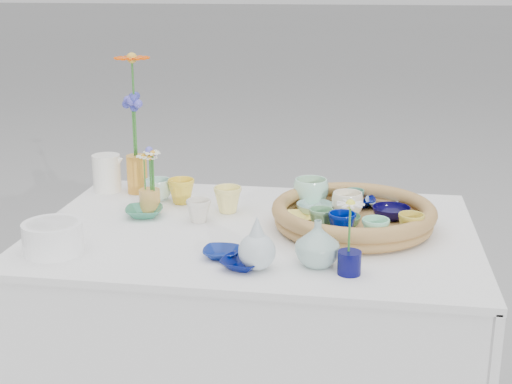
# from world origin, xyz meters

# --- Properties ---
(wicker_tray) EXTENTS (0.47, 0.47, 0.08)m
(wicker_tray) POSITION_xyz_m (0.28, 0.05, 0.80)
(wicker_tray) COLOR brown
(wicker_tray) RESTS_ON display_table
(tray_ceramic_0) EXTENTS (0.15, 0.15, 0.03)m
(tray_ceramic_0) POSITION_xyz_m (0.28, 0.21, 0.80)
(tray_ceramic_0) COLOR #000858
(tray_ceramic_0) RESTS_ON wicker_tray
(tray_ceramic_1) EXTENTS (0.12, 0.12, 0.03)m
(tray_ceramic_1) POSITION_xyz_m (0.39, 0.10, 0.80)
(tray_ceramic_1) COLOR #060332
(tray_ceramic_1) RESTS_ON wicker_tray
(tray_ceramic_2) EXTENTS (0.08, 0.08, 0.07)m
(tray_ceramic_2) POSITION_xyz_m (0.44, -0.05, 0.82)
(tray_ceramic_2) COLOR gold
(tray_ceramic_2) RESTS_ON wicker_tray
(tray_ceramic_3) EXTENTS (0.15, 0.15, 0.04)m
(tray_ceramic_3) POSITION_xyz_m (0.24, -0.00, 0.80)
(tray_ceramic_3) COLOR #487A51
(tray_ceramic_3) RESTS_ON wicker_tray
(tray_ceramic_4) EXTENTS (0.09, 0.09, 0.06)m
(tray_ceramic_4) POSITION_xyz_m (0.19, -0.04, 0.82)
(tray_ceramic_4) COLOR #61996A
(tray_ceramic_4) RESTS_ON wicker_tray
(tray_ceramic_5) EXTENTS (0.13, 0.13, 0.03)m
(tray_ceramic_5) POSITION_xyz_m (0.17, 0.10, 0.80)
(tray_ceramic_5) COLOR #97BEB6
(tray_ceramic_5) RESTS_ON wicker_tray
(tray_ceramic_6) EXTENTS (0.11, 0.11, 0.09)m
(tray_ceramic_6) POSITION_xyz_m (0.14, 0.19, 0.83)
(tray_ceramic_6) COLOR #AFEED1
(tray_ceramic_6) RESTS_ON wicker_tray
(tray_ceramic_7) EXTENTS (0.11, 0.11, 0.07)m
(tray_ceramic_7) POSITION_xyz_m (0.26, 0.10, 0.82)
(tray_ceramic_7) COLOR white
(tray_ceramic_7) RESTS_ON wicker_tray
(tray_ceramic_8) EXTENTS (0.10, 0.10, 0.02)m
(tray_ceramic_8) POSITION_xyz_m (0.36, 0.21, 0.80)
(tray_ceramic_8) COLOR #8EB4F6
(tray_ceramic_8) RESTS_ON wicker_tray
(tray_ceramic_9) EXTENTS (0.09, 0.09, 0.07)m
(tray_ceramic_9) POSITION_xyz_m (0.25, -0.08, 0.82)
(tray_ceramic_9) COLOR #001175
(tray_ceramic_9) RESTS_ON wicker_tray
(tray_ceramic_10) EXTENTS (0.12, 0.12, 0.02)m
(tray_ceramic_10) POSITION_xyz_m (0.12, 0.02, 0.80)
(tray_ceramic_10) COLOR #FFEA61
(tray_ceramic_10) RESTS_ON wicker_tray
(tray_ceramic_11) EXTENTS (0.09, 0.09, 0.07)m
(tray_ceramic_11) POSITION_xyz_m (0.34, -0.11, 0.82)
(tray_ceramic_11) COLOR #87DCB2
(tray_ceramic_11) RESTS_ON wicker_tray
(tray_ceramic_12) EXTENTS (0.07, 0.07, 0.06)m
(tray_ceramic_12) POSITION_xyz_m (0.28, 0.20, 0.81)
(tray_ceramic_12) COLOR #467F67
(tray_ceramic_12) RESTS_ON wicker_tray
(loose_ceramic_0) EXTENTS (0.11, 0.11, 0.08)m
(loose_ceramic_0) POSITION_xyz_m (-0.27, 0.20, 0.81)
(loose_ceramic_0) COLOR yellow
(loose_ceramic_0) RESTS_ON display_table
(loose_ceramic_1) EXTENTS (0.11, 0.11, 0.08)m
(loose_ceramic_1) POSITION_xyz_m (-0.11, 0.14, 0.81)
(loose_ceramic_1) COLOR #FFEF82
(loose_ceramic_1) RESTS_ON display_table
(loose_ceramic_2) EXTENTS (0.14, 0.14, 0.03)m
(loose_ceramic_2) POSITION_xyz_m (-0.35, 0.06, 0.78)
(loose_ceramic_2) COLOR #327C5E
(loose_ceramic_2) RESTS_ON display_table
(loose_ceramic_3) EXTENTS (0.09, 0.09, 0.07)m
(loose_ceramic_3) POSITION_xyz_m (-0.17, 0.03, 0.80)
(loose_ceramic_3) COLOR silver
(loose_ceramic_3) RESTS_ON display_table
(loose_ceramic_4) EXTENTS (0.10, 0.10, 0.02)m
(loose_ceramic_4) POSITION_xyz_m (-0.05, -0.23, 0.78)
(loose_ceramic_4) COLOR navy
(loose_ceramic_4) RESTS_ON display_table
(loose_ceramic_5) EXTENTS (0.10, 0.10, 0.07)m
(loose_ceramic_5) POSITION_xyz_m (-0.36, 0.23, 0.80)
(loose_ceramic_5) COLOR silver
(loose_ceramic_5) RESTS_ON display_table
(loose_ceramic_6) EXTENTS (0.13, 0.13, 0.03)m
(loose_ceramic_6) POSITION_xyz_m (0.01, -0.29, 0.78)
(loose_ceramic_6) COLOR #010A4F
(loose_ceramic_6) RESTS_ON display_table
(fluted_bowl) EXTENTS (0.20, 0.20, 0.08)m
(fluted_bowl) POSITION_xyz_m (-0.50, -0.26, 0.81)
(fluted_bowl) COLOR white
(fluted_bowl) RESTS_ON display_table
(bud_vase_paleblue) EXTENTS (0.12, 0.12, 0.14)m
(bud_vase_paleblue) POSITION_xyz_m (0.05, -0.29, 0.84)
(bud_vase_paleblue) COLOR silver
(bud_vase_paleblue) RESTS_ON display_table
(bud_vase_seafoam) EXTENTS (0.12, 0.12, 0.12)m
(bud_vase_seafoam) POSITION_xyz_m (0.20, -0.25, 0.82)
(bud_vase_seafoam) COLOR #91B4AC
(bud_vase_seafoam) RESTS_ON display_table
(bud_vase_cobalt) EXTENTS (0.07, 0.07, 0.06)m
(bud_vase_cobalt) POSITION_xyz_m (0.28, -0.29, 0.79)
(bud_vase_cobalt) COLOR #060643
(bud_vase_cobalt) RESTS_ON display_table
(single_daisy) EXTENTS (0.08, 0.08, 0.14)m
(single_daisy) POSITION_xyz_m (0.28, -0.29, 0.88)
(single_daisy) COLOR white
(single_daisy) RESTS_ON bud_vase_cobalt
(tall_vase_yellow) EXTENTS (0.08, 0.08, 0.13)m
(tall_vase_yellow) POSITION_xyz_m (-0.45, 0.30, 0.83)
(tall_vase_yellow) COLOR orange
(tall_vase_yellow) RESTS_ON display_table
(gerbera) EXTENTS (0.15, 0.15, 0.34)m
(gerbera) POSITION_xyz_m (-0.45, 0.29, 1.05)
(gerbera) COLOR #FF4C00
(gerbera) RESTS_ON tall_vase_yellow
(hydrangea) EXTENTS (0.09, 0.09, 0.25)m
(hydrangea) POSITION_xyz_m (-0.45, 0.29, 0.98)
(hydrangea) COLOR #3338A4
(hydrangea) RESTS_ON tall_vase_yellow
(white_pitcher) EXTENTS (0.16, 0.14, 0.13)m
(white_pitcher) POSITION_xyz_m (-0.56, 0.30, 0.83)
(white_pitcher) COLOR white
(white_pitcher) RESTS_ON display_table
(daisy_cup) EXTENTS (0.08, 0.08, 0.07)m
(daisy_cup) POSITION_xyz_m (-0.35, 0.11, 0.80)
(daisy_cup) COLOR gold
(daisy_cup) RESTS_ON display_table
(daisy_posy) EXTENTS (0.08, 0.08, 0.15)m
(daisy_posy) POSITION_xyz_m (-0.35, 0.11, 0.91)
(daisy_posy) COLOR white
(daisy_posy) RESTS_ON daisy_cup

